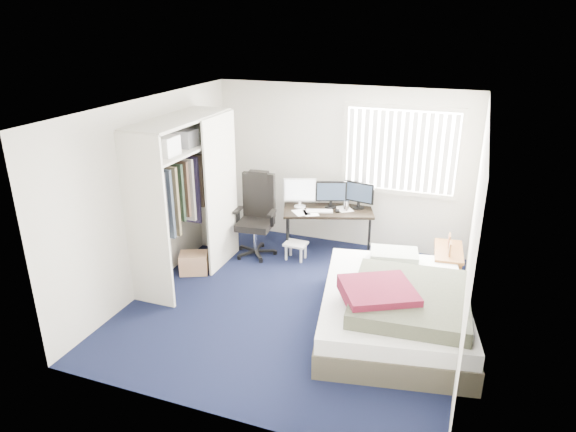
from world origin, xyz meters
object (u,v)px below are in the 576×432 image
(bed, at_px, (395,307))
(desk, at_px, (328,206))
(office_chair, at_px, (257,223))
(nightstand, at_px, (448,254))

(bed, bearing_deg, desk, 125.76)
(desk, xyz_separation_m, office_chair, (-0.98, -0.51, -0.22))
(bed, bearing_deg, nightstand, 70.63)
(nightstand, bearing_deg, office_chair, 179.70)
(desk, height_order, office_chair, office_chair)
(nightstand, relative_size, bed, 0.31)
(desk, distance_m, nightstand, 1.93)
(desk, bearing_deg, nightstand, -15.81)
(office_chair, height_order, bed, office_chair)
(desk, relative_size, bed, 0.60)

